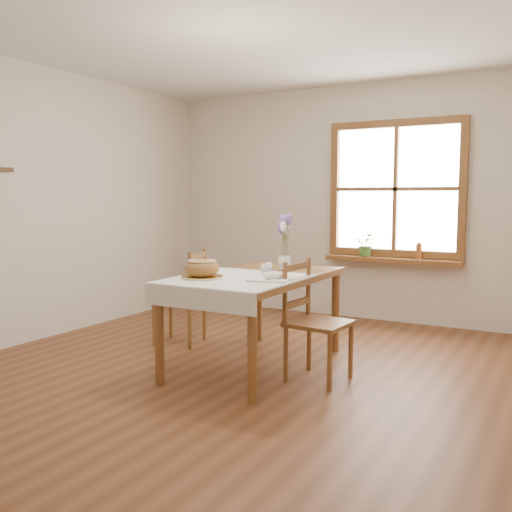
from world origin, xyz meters
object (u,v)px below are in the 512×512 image
at_px(chair_left, 180,297).
at_px(chair_right, 319,321).
at_px(dining_table, 256,285).
at_px(bread_plate, 202,277).
at_px(flower_vase, 284,264).

height_order(chair_left, chair_right, chair_right).
distance_m(dining_table, bread_plate, 0.49).
xyz_separation_m(chair_right, flower_vase, (-0.51, 0.43, 0.36)).
relative_size(dining_table, chair_right, 1.79).
bearing_deg(chair_right, flower_vase, 53.71).
bearing_deg(bread_plate, flower_vase, 69.37).
bearing_deg(flower_vase, chair_right, -40.67).
distance_m(dining_table, chair_right, 0.62).
bearing_deg(flower_vase, chair_left, -175.72).
relative_size(chair_right, flower_vase, 7.87).
height_order(bread_plate, flower_vase, flower_vase).
bearing_deg(chair_right, bread_plate, 118.21).
relative_size(chair_left, chair_right, 0.98).
relative_size(chair_right, bread_plate, 2.93).
bearing_deg(chair_left, flower_vase, 81.66).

